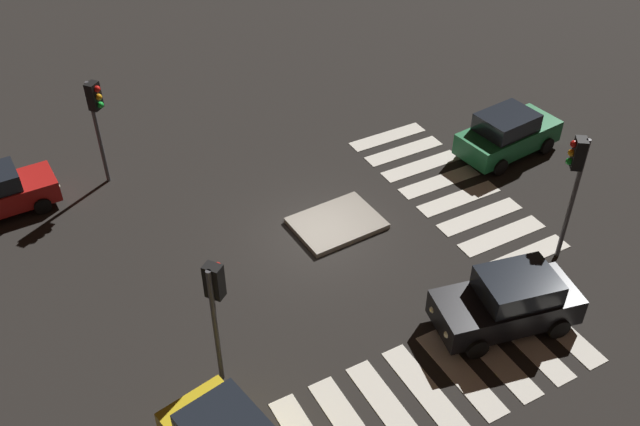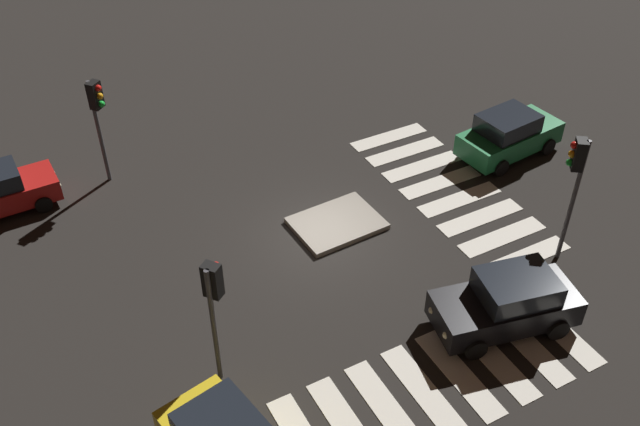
# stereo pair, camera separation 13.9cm
# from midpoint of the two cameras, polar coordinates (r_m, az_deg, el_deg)

# --- Properties ---
(ground_plane) EXTENTS (80.00, 80.00, 0.00)m
(ground_plane) POSITION_cam_midpoint_polar(r_m,az_deg,el_deg) (23.45, 0.17, -1.91)
(ground_plane) COLOR black
(traffic_island) EXTENTS (2.97, 2.28, 0.18)m
(traffic_island) POSITION_cam_midpoint_polar(r_m,az_deg,el_deg) (23.84, 1.53, -0.83)
(traffic_island) COLOR gray
(traffic_island) RESTS_ON ground
(car_black) EXTENTS (4.33, 2.57, 1.79)m
(car_black) POSITION_cam_midpoint_polar(r_m,az_deg,el_deg) (20.71, 14.98, -6.97)
(car_black) COLOR black
(car_black) RESTS_ON ground
(car_green) EXTENTS (4.23, 2.25, 1.78)m
(car_green) POSITION_cam_midpoint_polar(r_m,az_deg,el_deg) (27.80, 15.06, 6.09)
(car_green) COLOR #196B38
(car_green) RESTS_ON ground
(traffic_light_east) EXTENTS (0.53, 0.54, 4.38)m
(traffic_light_east) POSITION_cam_midpoint_polar(r_m,az_deg,el_deg) (21.97, 19.99, 3.17)
(traffic_light_east) COLOR #47474C
(traffic_light_east) RESTS_ON ground
(traffic_light_west) EXTENTS (0.54, 0.53, 4.00)m
(traffic_light_west) POSITION_cam_midpoint_polar(r_m,az_deg,el_deg) (25.40, -17.29, 8.07)
(traffic_light_west) COLOR #47474C
(traffic_light_west) RESTS_ON ground
(traffic_light_south) EXTENTS (0.53, 0.54, 3.87)m
(traffic_light_south) POSITION_cam_midpoint_polar(r_m,az_deg,el_deg) (17.53, -8.32, -6.50)
(traffic_light_south) COLOR #47474C
(traffic_light_south) RESTS_ON ground
(crosswalk_near) EXTENTS (8.75, 3.20, 0.02)m
(crosswalk_near) POSITION_cam_midpoint_polar(r_m,az_deg,el_deg) (19.59, 9.95, -13.26)
(crosswalk_near) COLOR silver
(crosswalk_near) RESTS_ON ground
(crosswalk_side) EXTENTS (3.20, 8.75, 0.02)m
(crosswalk_side) POSITION_cam_midpoint_polar(r_m,az_deg,el_deg) (25.84, 10.51, 1.77)
(crosswalk_side) COLOR silver
(crosswalk_side) RESTS_ON ground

